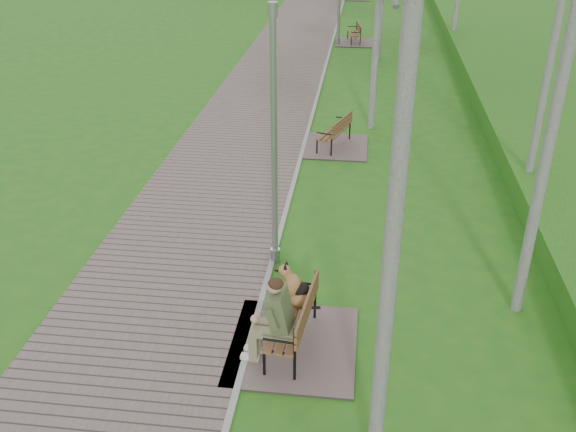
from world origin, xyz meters
name	(u,v)px	position (x,y,z in m)	size (l,w,h in m)	color
ground	(268,279)	(0.00, 0.00, 0.00)	(120.00, 120.00, 0.00)	#25681D
walkway	(299,30)	(-1.75, 21.50, 0.02)	(3.50, 67.00, 0.04)	#6D5C58
kerb	(335,31)	(0.00, 21.50, 0.03)	(0.10, 67.00, 0.05)	#999993
bench_main	(287,323)	(0.59, -1.88, 0.48)	(1.96, 2.18, 1.71)	#6D5C58
bench_second	(334,140)	(0.81, 6.66, 0.20)	(1.75, 1.94, 1.07)	#6D5C58
bench_third	(354,39)	(0.95, 19.24, 0.19)	(1.67, 1.85, 1.02)	#6D5C58
lamp_post_near	(274,153)	(0.06, 0.64, 2.24)	(0.19, 0.19, 4.80)	gray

